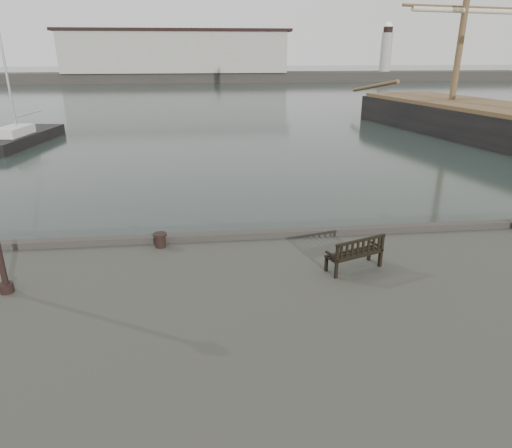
{
  "coord_description": "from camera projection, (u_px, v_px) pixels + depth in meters",
  "views": [
    {
      "loc": [
        -2.71,
        -11.86,
        6.47
      ],
      "look_at": [
        -1.43,
        -0.5,
        2.1
      ],
      "focal_mm": 32.0,
      "sensor_mm": 36.0,
      "label": 1
    }
  ],
  "objects": [
    {
      "name": "yacht_d",
      "position": [
        22.0,
        141.0,
        33.4
      ],
      "size": [
        3.76,
        9.3,
        11.44
      ],
      "rotation": [
        0.0,
        0.0,
        -0.15
      ],
      "color": "black",
      "rests_on": "ground"
    },
    {
      "name": "ground",
      "position": [
        302.0,
        282.0,
        13.6
      ],
      "size": [
        400.0,
        400.0,
        0.0
      ],
      "primitive_type": "plane",
      "color": "black",
      "rests_on": "ground"
    },
    {
      "name": "bollard_left",
      "position": [
        160.0,
        240.0,
        12.09
      ],
      "size": [
        0.39,
        0.39,
        0.38
      ],
      "primitive_type": "cylinder",
      "rotation": [
        0.0,
        0.0,
        -0.09
      ],
      "color": "black",
      "rests_on": "quay"
    },
    {
      "name": "breakwater",
      "position": [
        193.0,
        61.0,
        96.98
      ],
      "size": [
        140.0,
        9.5,
        12.2
      ],
      "color": "#383530",
      "rests_on": "ground"
    },
    {
      "name": "bench",
      "position": [
        354.0,
        259.0,
        10.84
      ],
      "size": [
        1.5,
        0.96,
        0.81
      ],
      "rotation": [
        0.0,
        0.0,
        0.36
      ],
      "color": "black",
      "rests_on": "quay"
    }
  ]
}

